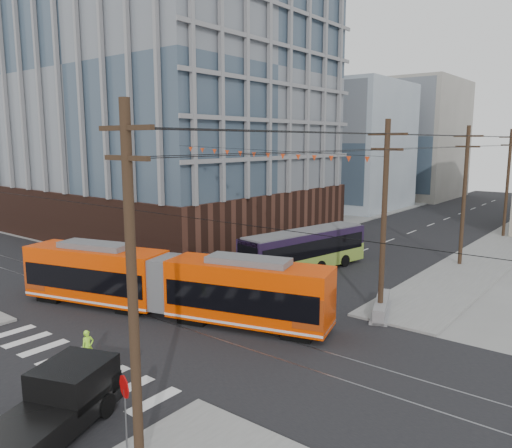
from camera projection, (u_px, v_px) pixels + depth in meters
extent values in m
plane|color=slate|center=(126.00, 341.00, 24.83)|extent=(160.00, 160.00, 0.00)
cube|color=#381E16|center=(167.00, 99.00, 53.70)|extent=(30.00, 25.00, 28.60)
cube|color=#8C99A5|center=(338.00, 146.00, 74.03)|extent=(18.00, 16.00, 18.00)
cube|color=gray|center=(409.00, 140.00, 87.55)|extent=(16.00, 18.00, 20.00)
cylinder|color=black|center=(133.00, 297.00, 14.09)|extent=(0.30, 0.30, 11.00)
imported|color=#9C9C9C|center=(210.00, 264.00, 36.94)|extent=(3.12, 5.15, 1.60)
imported|color=silver|center=(275.00, 245.00, 44.39)|extent=(3.17, 4.72, 1.27)
imported|color=#464849|center=(288.00, 241.00, 45.86)|extent=(4.14, 5.71, 1.44)
imported|color=#AAFF31|center=(88.00, 347.00, 22.31)|extent=(0.45, 0.60, 1.50)
cube|color=slate|center=(381.00, 306.00, 28.72)|extent=(2.36, 4.37, 0.86)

